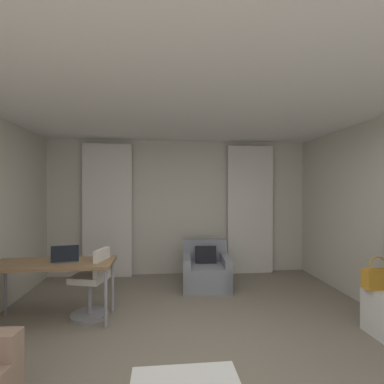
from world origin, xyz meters
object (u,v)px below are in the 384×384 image
(desk_chair, at_px, (92,286))
(armchair, at_px, (206,271))
(handbag_primary, at_px, (377,278))
(desk, at_px, (53,267))
(laptop, at_px, (66,258))

(desk_chair, bearing_deg, armchair, 31.80)
(handbag_primary, bearing_deg, desk, 169.13)
(armchair, bearing_deg, handbag_primary, -47.34)
(desk_chair, bearing_deg, handbag_primary, -13.66)
(desk_chair, bearing_deg, laptop, -166.33)
(desk_chair, xyz_separation_m, laptop, (-0.31, -0.08, 0.39))
(laptop, bearing_deg, handbag_primary, -11.40)
(handbag_primary, bearing_deg, laptop, 168.60)
(armchair, relative_size, handbag_primary, 2.34)
(armchair, height_order, laptop, laptop)
(desk_chair, height_order, handbag_primary, handbag_primary)
(desk, height_order, handbag_primary, handbag_primary)
(desk, relative_size, desk_chair, 1.67)
(desk_chair, distance_m, laptop, 0.50)
(armchair, xyz_separation_m, desk_chair, (-1.64, -1.02, 0.13))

